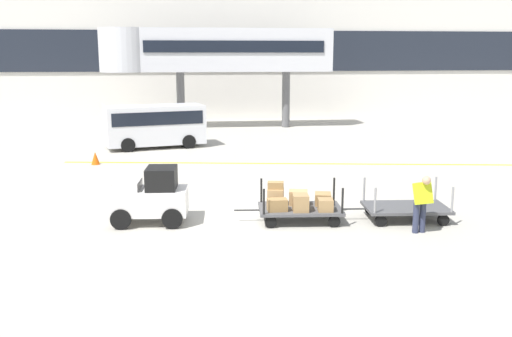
% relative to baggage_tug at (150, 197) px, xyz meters
% --- Properties ---
extents(ground_plane, '(120.00, 120.00, 0.00)m').
position_rel_baggage_tug_xyz_m(ground_plane, '(2.84, 0.25, -0.75)').
color(ground_plane, '#B2ADA0').
extents(apron_lead_line, '(19.77, 3.33, 0.01)m').
position_rel_baggage_tug_xyz_m(apron_lead_line, '(5.64, 8.06, -0.75)').
color(apron_lead_line, yellow).
rests_on(apron_lead_line, ground_plane).
extents(terminal_building, '(58.13, 2.51, 8.70)m').
position_rel_baggage_tug_xyz_m(terminal_building, '(2.84, 26.24, 3.60)').
color(terminal_building, silver).
rests_on(terminal_building, ground_plane).
extents(jet_bridge, '(14.11, 3.00, 6.12)m').
position_rel_baggage_tug_xyz_m(jet_bridge, '(2.41, 20.25, 4.01)').
color(jet_bridge, silver).
rests_on(jet_bridge, ground_plane).
extents(baggage_tug, '(2.18, 1.37, 1.58)m').
position_rel_baggage_tug_xyz_m(baggage_tug, '(0.00, 0.00, 0.00)').
color(baggage_tug, white).
rests_on(baggage_tug, ground_plane).
extents(baggage_cart_lead, '(3.05, 1.58, 1.10)m').
position_rel_baggage_tug_xyz_m(baggage_cart_lead, '(4.11, -0.31, -0.24)').
color(baggage_cart_lead, '#4C4C4F').
rests_on(baggage_cart_lead, ground_plane).
extents(baggage_cart_middle, '(3.05, 1.58, 1.10)m').
position_rel_baggage_tug_xyz_m(baggage_cart_middle, '(7.14, -0.56, -0.41)').
color(baggage_cart_middle, '#4C4C4F').
rests_on(baggage_cart_middle, ground_plane).
extents(baggage_handler, '(0.47, 0.49, 1.56)m').
position_rel_baggage_tug_xyz_m(baggage_handler, '(7.07, -1.78, 0.11)').
color(baggage_handler, '#2D334C').
rests_on(baggage_handler, ground_plane).
extents(shuttle_van, '(5.12, 3.00, 2.10)m').
position_rel_baggage_tug_xyz_m(shuttle_van, '(-0.51, 13.13, 0.48)').
color(shuttle_van, silver).
rests_on(shuttle_van, ground_plane).
extents(safety_cone_near, '(0.36, 0.36, 0.55)m').
position_rel_baggage_tug_xyz_m(safety_cone_near, '(-2.82, 8.93, -0.48)').
color(safety_cone_near, '#EA590F').
rests_on(safety_cone_near, ground_plane).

